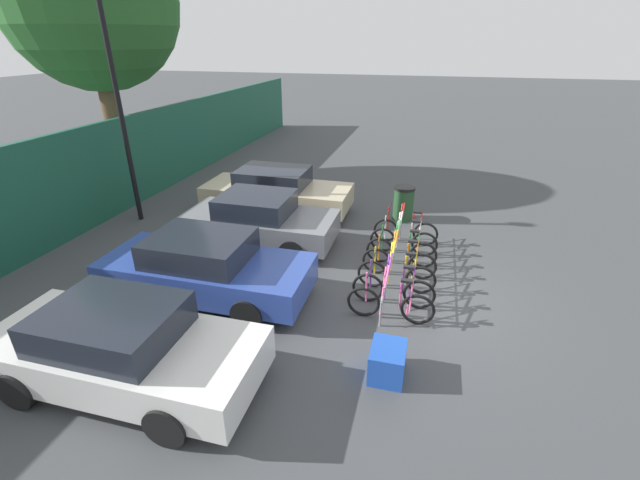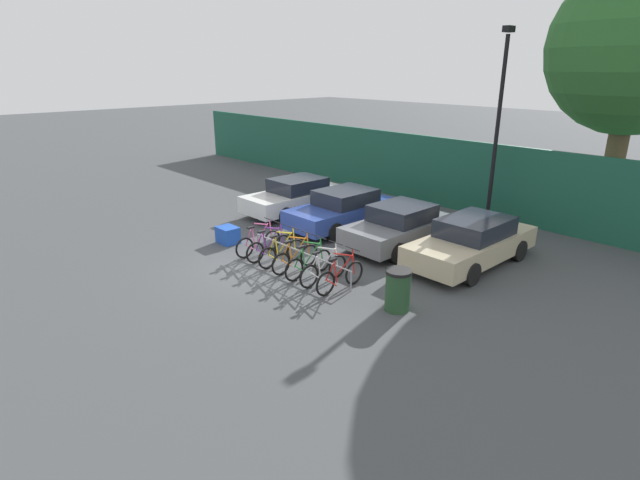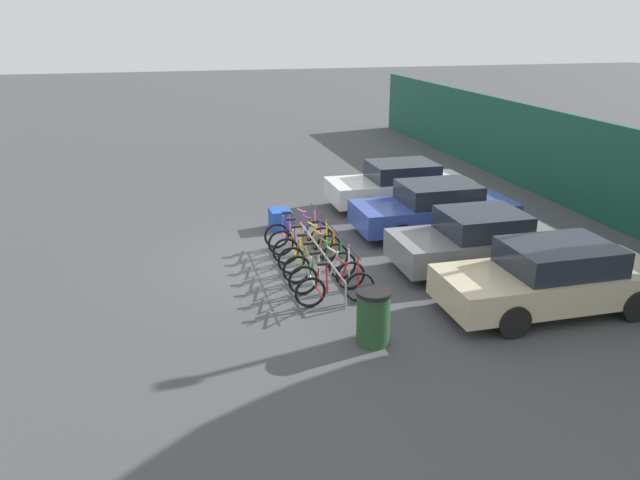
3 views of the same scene
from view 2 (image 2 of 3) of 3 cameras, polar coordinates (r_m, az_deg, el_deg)
The scene contains 18 objects.
ground_plane at distance 14.72m, azimuth -6.43°, elevation -3.06°, with size 120.00×120.00×0.00m, color #424447.
hoarding_wall at distance 21.08m, azimuth 14.79°, elevation 7.29°, with size 36.00×0.16×2.83m, color #19513D.
bike_rack at distance 14.31m, azimuth -2.33°, elevation -1.50°, with size 4.14×0.04×0.57m.
bicycle_pink at distance 15.60m, azimuth -7.03°, elevation -0.29°, with size 0.68×1.71×1.05m.
bicycle_purple at distance 15.18m, azimuth -5.81°, elevation -0.80°, with size 0.68×1.71×1.05m.
bicycle_yellow at distance 14.73m, azimuth -4.41°, elevation -1.39°, with size 0.68×1.71×1.05m.
bicycle_orange at distance 14.28m, azimuth -2.84°, elevation -2.05°, with size 0.68×1.71×1.05m.
bicycle_green at distance 13.87m, azimuth -1.31°, elevation -2.68°, with size 0.68×1.71×1.05m.
bicycle_white at distance 13.45m, azimuth 0.42°, elevation -3.40°, with size 0.68×1.71×1.05m.
bicycle_red at distance 13.03m, azimuth 2.33°, elevation -4.19°, with size 0.68×1.71×1.05m.
car_white at distance 19.87m, azimuth -2.72°, elevation 5.06°, with size 1.91×4.33×1.40m.
car_blue at distance 17.98m, azimuth 2.74°, elevation 3.54°, with size 1.91×4.35×1.40m.
car_grey at distance 16.21m, azimuth 9.12°, elevation 1.54°, with size 1.91×3.94×1.40m.
car_beige at distance 15.28m, azimuth 16.98°, elevation -0.18°, with size 1.91×4.57×1.40m.
lamp_post at distance 18.73m, azimuth 19.69°, elevation 12.67°, with size 0.24×0.44×6.80m.
trash_bin at distance 12.08m, azimuth 8.89°, elevation -5.66°, with size 0.63×0.63×1.03m.
cargo_crate at distance 16.78m, azimuth -10.49°, elevation 0.57°, with size 0.70×0.56×0.55m, color blue.
tree_behind_hoarding at distance 20.11m, azimuth 32.41°, elevation 17.92°, with size 5.58×5.58×8.90m.
Camera 2 is at (11.06, -7.96, 5.56)m, focal length 28.00 mm.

